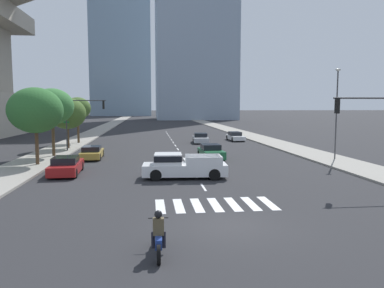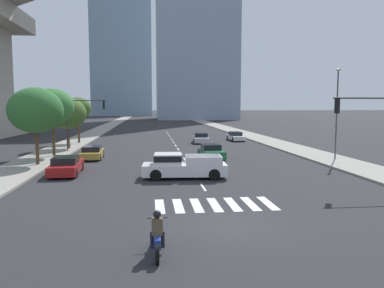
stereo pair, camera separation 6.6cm
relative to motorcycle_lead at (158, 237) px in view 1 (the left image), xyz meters
name	(u,v)px [view 1 (the left image)]	position (x,y,z in m)	size (l,w,h in m)	color
ground_plane	(229,226)	(2.93, 2.61, -0.58)	(800.00, 800.00, 0.00)	#28282B
sidewalk_east	(281,145)	(15.91, 32.61, -0.51)	(4.00, 260.00, 0.15)	gray
sidewalk_west	(64,147)	(-10.05, 32.61, -0.51)	(4.00, 260.00, 0.15)	gray
crosswalk_near	(215,205)	(2.93, 5.88, -0.58)	(5.85, 2.67, 0.01)	silver
lane_divider_center	(175,145)	(2.93, 33.88, -0.58)	(0.14, 50.00, 0.01)	silver
motorcycle_lead	(158,237)	(0.00, 0.00, 0.00)	(0.70, 2.25, 1.49)	black
pickup_truck	(181,166)	(1.81, 12.92, 0.23)	(5.72, 2.32, 1.67)	silver
sedan_gold_0	(92,153)	(-5.53, 23.26, -0.03)	(1.93, 4.59, 1.17)	#B28E38
sedan_red_1	(66,166)	(-6.15, 15.28, 0.02)	(2.07, 4.76, 1.28)	maroon
sedan_green_2	(211,152)	(5.36, 21.79, 0.04)	(2.01, 4.36, 1.34)	#1E6038
sedan_silver_3	(201,138)	(6.48, 36.90, 0.01)	(2.24, 4.60, 1.27)	#B7BABF
sedan_white_4	(235,137)	(11.78, 39.60, -0.02)	(1.86, 4.66, 1.23)	silver
traffic_signal_near	(378,120)	(13.26, 8.96, 3.41)	(4.88, 0.28, 5.55)	#333335
traffic_signal_far	(81,114)	(-7.31, 28.59, 3.45)	(4.40, 0.28, 5.66)	#333335
street_lamp_east	(337,107)	(16.21, 19.62, 4.15)	(0.50, 0.24, 7.95)	#3F3F42
street_tree_nearest	(35,110)	(-9.25, 19.30, 3.91)	(4.29, 4.29, 6.17)	#4C3823
street_tree_second	(52,107)	(-9.25, 24.57, 4.21)	(3.97, 3.97, 6.34)	#4C3823
street_tree_third	(67,113)	(-9.25, 31.04, 3.44)	(4.08, 4.08, 5.62)	#4C3823
street_tree_fourth	(78,108)	(-9.25, 37.27, 3.95)	(3.29, 3.29, 5.80)	#4C3823
office_tower_left_skyline	(121,19)	(-13.56, 181.94, 47.29)	(29.09, 20.51, 96.81)	#7A93A8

